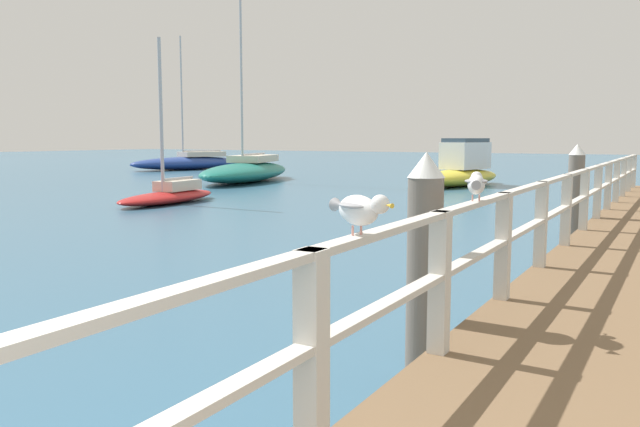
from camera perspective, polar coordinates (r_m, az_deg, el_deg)
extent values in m
cube|color=beige|center=(2.87, -0.76, -12.62)|extent=(0.12, 0.12, 0.95)
cube|color=beige|center=(4.32, 10.62, -6.09)|extent=(0.12, 0.12, 0.95)
cube|color=beige|center=(5.87, 16.02, -2.82)|extent=(0.12, 0.12, 0.95)
cube|color=beige|center=(7.47, 19.12, -0.92)|extent=(0.12, 0.12, 0.95)
cube|color=beige|center=(9.09, 21.12, 0.31)|extent=(0.12, 0.12, 0.95)
cube|color=beige|center=(10.71, 22.52, 1.16)|extent=(0.12, 0.12, 0.95)
cube|color=beige|center=(12.35, 23.54, 1.79)|extent=(0.12, 0.12, 0.95)
cube|color=beige|center=(13.99, 24.33, 2.27)|extent=(0.12, 0.12, 0.95)
cube|color=beige|center=(15.63, 24.95, 2.65)|extent=(0.12, 0.12, 0.95)
cube|color=beige|center=(17.27, 25.46, 2.96)|extent=(0.12, 0.12, 0.95)
cube|color=beige|center=(18.92, 25.87, 3.22)|extent=(0.12, 0.12, 0.95)
cube|color=beige|center=(20.56, 26.22, 3.43)|extent=(0.12, 0.12, 0.95)
cube|color=beige|center=(10.68, 22.63, 3.60)|extent=(0.10, 19.82, 0.04)
cube|color=beige|center=(10.71, 22.53, 1.42)|extent=(0.10, 19.82, 0.04)
cylinder|color=#6B6056|center=(5.14, 9.28, -5.70)|extent=(0.28, 0.28, 1.59)
cone|color=white|center=(5.02, 9.48, 4.32)|extent=(0.29, 0.29, 0.20)
cylinder|color=#6B6056|center=(12.49, 21.82, 1.23)|extent=(0.28, 0.28, 1.59)
cone|color=white|center=(12.44, 22.01, 5.33)|extent=(0.29, 0.29, 0.20)
ellipsoid|color=white|center=(3.12, 3.43, 0.29)|extent=(0.31, 0.25, 0.15)
sphere|color=white|center=(2.97, 5.39, 0.83)|extent=(0.09, 0.09, 0.09)
cone|color=gold|center=(2.92, 6.17, 0.72)|extent=(0.06, 0.04, 0.02)
cone|color=#939399|center=(3.25, 1.70, 0.76)|extent=(0.10, 0.10, 0.07)
ellipsoid|color=#939399|center=(3.11, 3.44, 0.77)|extent=(0.28, 0.26, 0.04)
cylinder|color=tan|center=(3.15, 3.69, -1.47)|extent=(0.01, 0.01, 0.05)
cylinder|color=tan|center=(3.12, 2.94, -1.54)|extent=(0.01, 0.01, 0.05)
ellipsoid|color=white|center=(4.96, 13.78, 2.53)|extent=(0.20, 0.31, 0.15)
sphere|color=white|center=(5.14, 13.81, 3.17)|extent=(0.09, 0.09, 0.09)
cone|color=gold|center=(5.20, 13.81, 3.21)|extent=(0.04, 0.05, 0.02)
cone|color=#939399|center=(4.79, 13.78, 2.50)|extent=(0.09, 0.10, 0.07)
ellipsoid|color=#939399|center=(4.96, 13.79, 2.83)|extent=(0.23, 0.26, 0.04)
cylinder|color=tan|center=(4.96, 13.46, 1.38)|extent=(0.01, 0.01, 0.05)
cylinder|color=tan|center=(4.96, 14.04, 1.36)|extent=(0.01, 0.01, 0.05)
ellipsoid|color=navy|center=(39.12, -11.63, 4.42)|extent=(4.61, 7.75, 0.76)
cylinder|color=#B2B2B7|center=(38.98, -12.25, 10.13)|extent=(0.10, 0.10, 7.04)
cylinder|color=#B2B2B7|center=(39.55, -10.48, 5.53)|extent=(0.93, 2.47, 0.08)
cube|color=beige|center=(39.54, -10.52, 5.24)|extent=(2.09, 2.94, 0.30)
ellipsoid|color=red|center=(19.12, -13.44, 1.42)|extent=(1.70, 4.18, 0.34)
cylinder|color=#B2B2B7|center=(18.89, -14.01, 8.48)|extent=(0.10, 0.10, 4.36)
cylinder|color=#B2B2B7|center=(19.49, -12.57, 3.07)|extent=(0.23, 1.43, 0.08)
cube|color=beige|center=(19.48, -12.59, 2.48)|extent=(0.86, 1.53, 0.30)
ellipsoid|color=gold|center=(25.77, 12.22, 3.14)|extent=(2.87, 5.64, 0.66)
cube|color=white|center=(26.20, 12.86, 5.06)|extent=(1.57, 2.35, 1.06)
cube|color=#334756|center=(26.19, 12.89, 6.40)|extent=(1.45, 2.12, 0.16)
ellipsoid|color=#197266|center=(27.95, -6.63, 3.69)|extent=(4.57, 8.28, 0.82)
cylinder|color=#B2B2B7|center=(27.71, -7.06, 13.14)|extent=(0.10, 0.10, 8.33)
cylinder|color=#B2B2B7|center=(28.84, -5.94, 5.31)|extent=(0.81, 2.68, 0.08)
cube|color=beige|center=(28.81, -5.96, 4.91)|extent=(2.14, 3.12, 0.30)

